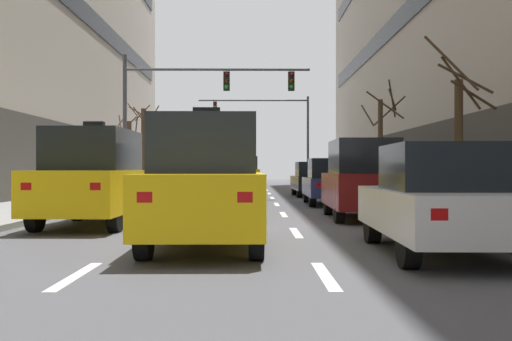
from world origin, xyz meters
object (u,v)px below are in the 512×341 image
object	(u,v)px
taxi_driving_3	(94,178)
taxi_driving_4	(225,179)
taxi_driving_0	(241,174)
taxi_driving_5	(245,172)
car_parked_1	(363,180)
street_tree_1	(129,153)
car_parked_0	(442,200)
street_tree_0	(459,136)
taxi_driving_2	(207,183)
traffic_signal_1	(276,123)
car_parked_2	(332,182)
pedestrian_0	(385,173)
car_parked_3	(313,179)
street_tree_2	(144,146)
street_tree_3	(381,140)
pedestrian_1	(386,178)
traffic_signal_0	(190,97)
car_driving_1	(194,176)

from	to	relation	value
taxi_driving_3	taxi_driving_4	bearing A→B (deg)	44.68
taxi_driving_0	taxi_driving_5	world-z (taller)	taxi_driving_5
car_parked_1	street_tree_1	xyz separation A→B (m)	(-9.71, 16.94, 1.14)
car_parked_0	taxi_driving_3	bearing A→B (deg)	144.44
street_tree_0	taxi_driving_5	bearing A→B (deg)	101.77
street_tree_1	taxi_driving_5	bearing A→B (deg)	62.13
taxi_driving_2	taxi_driving_4	size ratio (longest dim) A/B	1.03
taxi_driving_0	taxi_driving_2	xyz separation A→B (m)	(-0.08, -26.42, 0.07)
taxi_driving_2	street_tree_0	bearing A→B (deg)	42.63
street_tree_0	traffic_signal_1	bearing A→B (deg)	96.47
street_tree_0	car_parked_2	bearing A→B (deg)	111.56
taxi_driving_4	car_parked_2	xyz separation A→B (m)	(3.72, 5.32, -0.20)
traffic_signal_1	car_parked_0	bearing A→B (deg)	-88.39
car_parked_2	street_tree_0	bearing A→B (deg)	-68.44
taxi_driving_5	pedestrian_0	bearing A→B (deg)	-64.15
car_parked_0	car_parked_2	xyz separation A→B (m)	(0.00, 12.92, 0.00)
taxi_driving_2	car_parked_0	bearing A→B (deg)	-12.44
car_parked_0	taxi_driving_5	bearing A→B (deg)	95.63
pedestrian_0	car_parked_3	bearing A→B (deg)	-166.69
taxi_driving_4	street_tree_0	size ratio (longest dim) A/B	0.93
street_tree_2	street_tree_3	bearing A→B (deg)	-43.63
street_tree_2	street_tree_3	xyz separation A→B (m)	(12.26, -11.69, -0.22)
pedestrian_1	street_tree_0	bearing A→B (deg)	-80.09
traffic_signal_0	taxi_driving_5	bearing A→B (deg)	82.91
street_tree_0	street_tree_1	bearing A→B (deg)	125.61
street_tree_3	car_parked_2	bearing A→B (deg)	-126.80
street_tree_2	street_tree_1	bearing A→B (deg)	-90.22
street_tree_2	taxi_driving_4	bearing A→B (deg)	-73.72
taxi_driving_3	pedestrian_0	bearing A→B (deg)	57.00
car_parked_0	traffic_signal_0	world-z (taller)	traffic_signal_0
traffic_signal_0	street_tree_3	size ratio (longest dim) A/B	1.69
car_parked_1	traffic_signal_0	xyz separation A→B (m)	(-5.72, 10.73, 3.46)
traffic_signal_1	car_parked_1	bearing A→B (deg)	-88.05
taxi_driving_0	car_driving_1	xyz separation A→B (m)	(-3.13, 2.71, -0.18)
taxi_driving_0	street_tree_1	bearing A→B (deg)	-149.20
car_parked_1	pedestrian_1	xyz separation A→B (m)	(1.66, 4.77, -0.04)
street_tree_1	pedestrian_0	bearing A→B (deg)	-12.75
taxi_driving_0	taxi_driving_3	size ratio (longest dim) A/B	0.90
taxi_driving_4	car_parked_0	distance (m)	8.46
car_parked_1	car_parked_2	bearing A→B (deg)	90.01
traffic_signal_0	street_tree_2	xyz separation A→B (m)	(-3.97, 10.65, -1.73)
street_tree_1	pedestrian_0	distance (m)	13.77
car_parked_3	street_tree_1	xyz separation A→B (m)	(-9.71, 3.90, 1.36)
car_parked_3	taxi_driving_2	bearing A→B (deg)	-101.09
taxi_driving_5	traffic_signal_0	distance (m)	18.43
taxi_driving_2	car_parked_3	bearing A→B (deg)	78.91
taxi_driving_4	taxi_driving_5	xyz separation A→B (m)	(0.23, 27.78, 0.08)
taxi_driving_2	car_parked_1	size ratio (longest dim) A/B	1.03
street_tree_2	pedestrian_1	distance (m)	20.19
street_tree_3	taxi_driving_2	bearing A→B (deg)	-111.99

